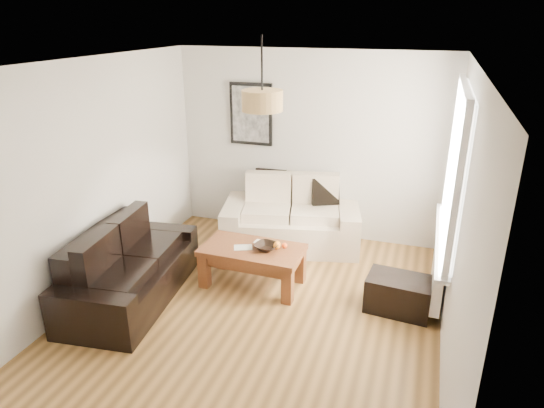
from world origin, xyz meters
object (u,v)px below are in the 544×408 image
(sofa_leather, at_px, (130,265))
(coffee_table, at_px, (253,266))
(loveseat_cream, at_px, (291,214))
(ottoman, at_px, (399,294))

(sofa_leather, height_order, coffee_table, sofa_leather)
(loveseat_cream, distance_m, coffee_table, 1.21)
(loveseat_cream, bearing_deg, coffee_table, -108.90)
(ottoman, bearing_deg, loveseat_cream, 142.48)
(sofa_leather, bearing_deg, ottoman, -83.20)
(loveseat_cream, distance_m, sofa_leather, 2.30)
(sofa_leather, bearing_deg, loveseat_cream, -41.42)
(sofa_leather, xyz_separation_m, ottoman, (2.88, 0.69, -0.21))
(coffee_table, bearing_deg, loveseat_cream, 84.19)
(ottoman, bearing_deg, coffee_table, 179.53)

